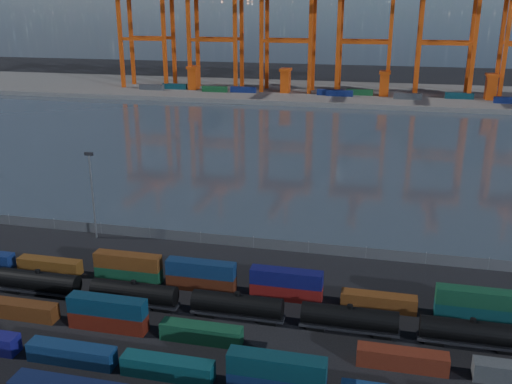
# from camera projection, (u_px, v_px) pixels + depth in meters

# --- Properties ---
(ground) EXTENTS (700.00, 700.00, 0.00)m
(ground) POSITION_uv_depth(u_px,v_px,m) (206.00, 330.00, 77.22)
(ground) COLOR black
(ground) RESTS_ON ground
(harbor_water) EXTENTS (700.00, 700.00, 0.00)m
(harbor_water) POSITION_uv_depth(u_px,v_px,m) (311.00, 147.00, 174.27)
(harbor_water) COLOR #333E49
(harbor_water) RESTS_ON ground
(far_quay) EXTENTS (700.00, 70.00, 2.00)m
(far_quay) POSITION_uv_depth(u_px,v_px,m) (341.00, 93.00, 271.00)
(far_quay) COLOR #514F4C
(far_quay) RESTS_ON ground
(container_row_mid) EXTENTS (139.41, 2.21, 4.72)m
(container_row_mid) POSITION_uv_depth(u_px,v_px,m) (279.00, 342.00, 72.14)
(container_row_mid) COLOR #44464A
(container_row_mid) RESTS_ON ground
(container_row_north) EXTENTS (139.74, 2.20, 4.68)m
(container_row_north) POSITION_uv_depth(u_px,v_px,m) (230.00, 281.00, 86.69)
(container_row_north) COLOR navy
(container_row_north) RESTS_ON ground
(tanker_string) EXTENTS (121.83, 2.86, 4.10)m
(tanker_string) POSITION_uv_depth(u_px,v_px,m) (292.00, 312.00, 77.82)
(tanker_string) COLOR black
(tanker_string) RESTS_ON ground
(waterfront_fence) EXTENTS (160.12, 0.12, 2.20)m
(waterfront_fence) POSITION_uv_depth(u_px,v_px,m) (254.00, 243.00, 102.78)
(waterfront_fence) COLOR #595B5E
(waterfront_fence) RESTS_ON ground
(yard_light_mast) EXTENTS (1.60, 0.40, 16.60)m
(yard_light_mast) POSITION_uv_depth(u_px,v_px,m) (92.00, 191.00, 104.68)
(yard_light_mast) COLOR slate
(yard_light_mast) RESTS_ON ground
(gantry_cranes) EXTENTS (200.58, 49.12, 66.52)m
(gantry_cranes) POSITION_uv_depth(u_px,v_px,m) (327.00, 5.00, 253.74)
(gantry_cranes) COLOR #D8490F
(gantry_cranes) RESTS_ON ground
(quay_containers) EXTENTS (172.58, 10.99, 2.60)m
(quay_containers) POSITION_uv_depth(u_px,v_px,m) (314.00, 92.00, 259.17)
(quay_containers) COLOR navy
(quay_containers) RESTS_ON far_quay
(straddle_carriers) EXTENTS (140.00, 7.00, 11.10)m
(straddle_carriers) POSITION_uv_depth(u_px,v_px,m) (334.00, 81.00, 260.13)
(straddle_carriers) COLOR #D8490F
(straddle_carriers) RESTS_ON far_quay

